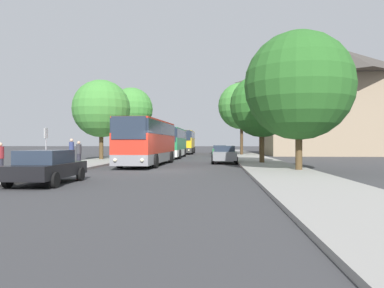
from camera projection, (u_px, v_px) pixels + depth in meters
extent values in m
plane|color=#38383A|center=(164.00, 170.00, 23.47)|extent=(300.00, 300.00, 0.00)
cube|color=gray|center=(56.00, 169.00, 23.93)|extent=(4.00, 120.00, 0.15)
cube|color=gray|center=(277.00, 170.00, 23.01)|extent=(4.00, 120.00, 0.15)
cube|color=gray|center=(341.00, 118.00, 53.47)|extent=(21.47, 15.62, 10.44)
pyramid|color=#423D38|center=(341.00, 65.00, 53.44)|extent=(21.47, 15.62, 4.68)
cube|color=gray|center=(148.00, 157.00, 28.92)|extent=(2.86, 11.28, 0.70)
cube|color=red|center=(148.00, 144.00, 28.91)|extent=(2.86, 11.28, 1.38)
cube|color=#232D3D|center=(148.00, 129.00, 28.91)|extent=(2.88, 11.06, 0.95)
cube|color=red|center=(148.00, 122.00, 28.90)|extent=(2.81, 11.06, 0.12)
cube|color=#232D3D|center=(128.00, 128.00, 23.30)|extent=(2.22, 0.14, 1.45)
sphere|color=#F4EAC1|center=(115.00, 160.00, 23.38)|extent=(0.24, 0.24, 0.24)
sphere|color=#F4EAC1|center=(142.00, 160.00, 23.21)|extent=(0.24, 0.24, 0.24)
cylinder|color=black|center=(120.00, 161.00, 25.70)|extent=(0.34, 1.01, 1.00)
cylinder|color=black|center=(155.00, 161.00, 25.45)|extent=(0.34, 1.01, 1.00)
cylinder|color=black|center=(143.00, 157.00, 32.38)|extent=(0.34, 1.01, 1.00)
cylinder|color=black|center=(171.00, 157.00, 32.13)|extent=(0.34, 1.01, 1.00)
cube|color=silver|center=(172.00, 152.00, 42.97)|extent=(2.50, 11.31, 0.70)
cube|color=#23844C|center=(172.00, 144.00, 42.97)|extent=(2.50, 11.31, 1.27)
cube|color=#232D3D|center=(172.00, 134.00, 42.96)|extent=(2.53, 11.09, 0.95)
cube|color=#23844C|center=(172.00, 129.00, 42.96)|extent=(2.45, 11.09, 0.12)
cube|color=#232D3D|center=(165.00, 134.00, 37.29)|extent=(2.21, 0.07, 1.45)
sphere|color=#F4EAC1|center=(156.00, 153.00, 37.33)|extent=(0.24, 0.24, 0.24)
sphere|color=#F4EAC1|center=(174.00, 153.00, 37.23)|extent=(0.24, 0.24, 0.24)
cylinder|color=black|center=(156.00, 154.00, 39.66)|extent=(0.30, 1.00, 1.00)
cylinder|color=black|center=(179.00, 154.00, 39.51)|extent=(0.30, 1.00, 1.00)
cylinder|color=black|center=(165.00, 153.00, 46.43)|extent=(0.30, 1.00, 1.00)
cylinder|color=black|center=(185.00, 153.00, 46.28)|extent=(0.30, 1.00, 1.00)
cube|color=#2D2D2D|center=(185.00, 150.00, 57.98)|extent=(2.71, 10.59, 0.70)
cube|color=yellow|center=(185.00, 143.00, 57.97)|extent=(2.71, 10.59, 1.47)
cube|color=#232D3D|center=(185.00, 135.00, 57.97)|extent=(2.73, 10.38, 0.95)
cube|color=yellow|center=(185.00, 131.00, 57.97)|extent=(2.65, 10.38, 0.12)
cube|color=#232D3D|center=(182.00, 135.00, 52.67)|extent=(2.29, 0.10, 1.45)
sphere|color=#F4EAC1|center=(176.00, 150.00, 52.70)|extent=(0.24, 0.24, 0.24)
sphere|color=#F4EAC1|center=(189.00, 150.00, 52.61)|extent=(0.24, 0.24, 0.24)
cylinder|color=black|center=(175.00, 151.00, 54.88)|extent=(0.32, 1.00, 1.00)
cylinder|color=black|center=(192.00, 151.00, 54.75)|extent=(0.32, 1.00, 1.00)
cylinder|color=black|center=(179.00, 150.00, 61.20)|extent=(0.32, 1.00, 1.00)
cylinder|color=black|center=(194.00, 150.00, 61.08)|extent=(0.32, 1.00, 1.00)
cube|color=black|center=(47.00, 170.00, 15.80)|extent=(1.90, 4.50, 0.57)
cube|color=#232D3D|center=(45.00, 157.00, 15.62)|extent=(1.66, 2.35, 0.56)
cylinder|color=black|center=(41.00, 174.00, 17.25)|extent=(0.20, 0.62, 0.62)
cylinder|color=black|center=(81.00, 174.00, 17.14)|extent=(0.20, 0.62, 0.62)
cylinder|color=black|center=(7.00, 180.00, 14.47)|extent=(0.20, 0.62, 0.62)
cylinder|color=black|center=(55.00, 180.00, 14.36)|extent=(0.20, 0.62, 0.62)
cube|color=slate|center=(224.00, 156.00, 31.47)|extent=(1.92, 4.66, 0.69)
cube|color=#232D3D|center=(224.00, 149.00, 31.65)|extent=(1.69, 2.43, 0.47)
cylinder|color=black|center=(237.00, 161.00, 29.96)|extent=(0.20, 0.62, 0.62)
cylinder|color=black|center=(213.00, 160.00, 30.09)|extent=(0.20, 0.62, 0.62)
cylinder|color=black|center=(235.00, 159.00, 32.84)|extent=(0.20, 0.62, 0.62)
cylinder|color=black|center=(213.00, 159.00, 32.97)|extent=(0.20, 0.62, 0.62)
cube|color=#236B38|center=(220.00, 151.00, 47.19)|extent=(1.81, 4.03, 0.66)
cube|color=#232D3D|center=(220.00, 147.00, 47.35)|extent=(1.59, 2.09, 0.43)
cylinder|color=black|center=(227.00, 154.00, 45.89)|extent=(0.20, 0.62, 0.62)
cylinder|color=black|center=(212.00, 154.00, 46.01)|extent=(0.20, 0.62, 0.62)
cylinder|color=black|center=(227.00, 154.00, 48.38)|extent=(0.20, 0.62, 0.62)
cylinder|color=black|center=(213.00, 154.00, 48.50)|extent=(0.20, 0.62, 0.62)
cylinder|color=gray|center=(46.00, 148.00, 22.76)|extent=(0.08, 0.08, 2.53)
cube|color=silver|center=(46.00, 133.00, 22.75)|extent=(0.03, 0.45, 0.60)
cylinder|color=#23232D|center=(72.00, 158.00, 27.52)|extent=(0.30, 0.30, 0.90)
cylinder|color=navy|center=(72.00, 147.00, 27.51)|extent=(0.36, 0.36, 0.75)
sphere|color=tan|center=(72.00, 140.00, 27.51)|extent=(0.24, 0.24, 0.24)
cylinder|color=#23232D|center=(0.00, 166.00, 19.64)|extent=(0.30, 0.30, 0.76)
cylinder|color=maroon|center=(0.00, 153.00, 19.64)|extent=(0.36, 0.36, 0.64)
sphere|color=tan|center=(0.00, 144.00, 19.64)|extent=(0.21, 0.21, 0.21)
cylinder|color=#23232D|center=(79.00, 160.00, 26.03)|extent=(0.30, 0.30, 0.81)
cylinder|color=#333338|center=(79.00, 149.00, 26.03)|extent=(0.36, 0.36, 0.67)
sphere|color=tan|center=(79.00, 143.00, 26.03)|extent=(0.22, 0.22, 0.22)
cylinder|color=#513D23|center=(101.00, 145.00, 36.10)|extent=(0.40, 0.40, 2.80)
sphere|color=#428938|center=(101.00, 109.00, 36.08)|extent=(5.54, 5.54, 5.54)
cylinder|color=#47331E|center=(131.00, 140.00, 50.16)|extent=(0.40, 0.40, 3.96)
sphere|color=#428938|center=(131.00, 109.00, 50.14)|extent=(5.73, 5.73, 5.73)
cylinder|color=#513D23|center=(262.00, 146.00, 30.19)|extent=(0.40, 0.40, 2.67)
sphere|color=#2D7028|center=(262.00, 105.00, 30.18)|extent=(5.14, 5.14, 5.14)
cylinder|color=#47331E|center=(242.00, 139.00, 50.12)|extent=(0.40, 0.40, 4.16)
sphere|color=#428938|center=(242.00, 106.00, 50.10)|extent=(6.27, 6.27, 6.27)
cylinder|color=#513D23|center=(299.00, 148.00, 22.12)|extent=(0.40, 0.40, 2.56)
sphere|color=#286023|center=(299.00, 86.00, 22.10)|extent=(6.44, 6.44, 6.44)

